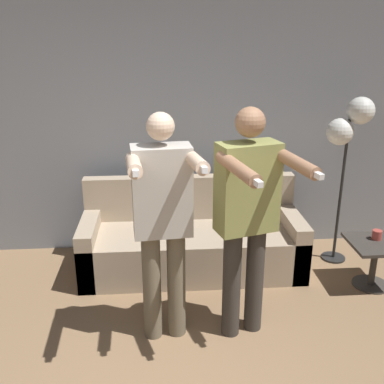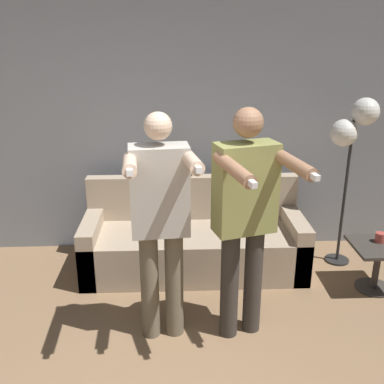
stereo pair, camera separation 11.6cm
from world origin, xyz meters
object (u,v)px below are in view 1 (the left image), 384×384
at_px(person_right, 247,211).
at_px(couch, 192,242).
at_px(person_left, 163,216).
at_px(side_table, 375,254).
at_px(cat, 176,169).
at_px(cup, 377,235).
at_px(floor_lamp, 349,129).

bearing_deg(person_right, couch, 90.95).
relative_size(person_left, side_table, 3.63).
bearing_deg(side_table, couch, 164.07).
distance_m(cat, cup, 2.01).
relative_size(person_left, floor_lamp, 1.04).
distance_m(side_table, cup, 0.18).
bearing_deg(side_table, cup, 68.99).
xyz_separation_m(floor_lamp, cup, (0.17, -0.48, -0.89)).
xyz_separation_m(person_left, floor_lamp, (1.80, 1.14, 0.37)).
height_order(cat, cup, cat).
height_order(person_left, floor_lamp, person_left).
xyz_separation_m(person_left, person_right, (0.61, 0.00, 0.02)).
bearing_deg(floor_lamp, person_left, -147.79).
bearing_deg(person_right, side_table, 7.85).
relative_size(floor_lamp, side_table, 3.48).
relative_size(person_left, cup, 19.71).
bearing_deg(cat, cup, -21.13).
height_order(person_left, cup, person_left).
bearing_deg(cup, cat, 158.87).
bearing_deg(person_left, cup, 13.10).
bearing_deg(person_right, floor_lamp, 27.67).
bearing_deg(floor_lamp, couch, -177.32).
distance_m(floor_lamp, side_table, 1.20).
bearing_deg(cup, person_right, -154.34).
xyz_separation_m(couch, cup, (1.69, -0.41, 0.21)).
height_order(floor_lamp, cup, floor_lamp).
relative_size(person_right, cup, 20.01).
bearing_deg(cat, person_left, -96.53).
xyz_separation_m(person_left, cup, (1.98, 0.66, -0.52)).
xyz_separation_m(couch, side_table, (1.66, -0.47, 0.04)).
relative_size(floor_lamp, cup, 18.90).
bearing_deg(cup, side_table, -111.01).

